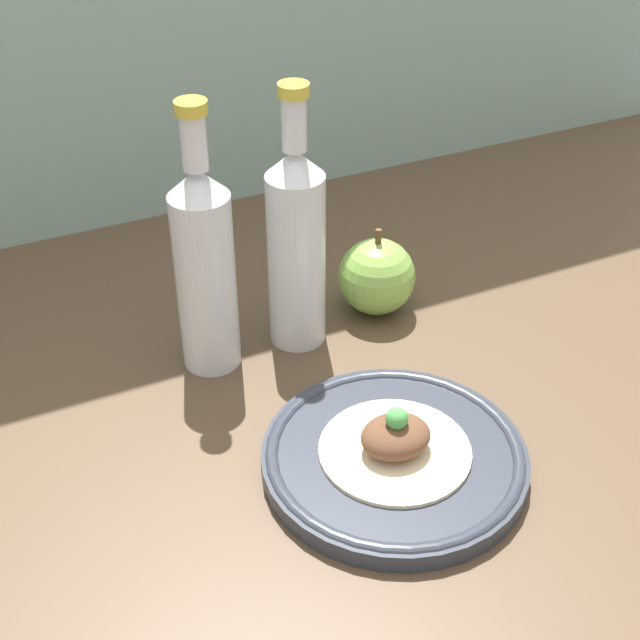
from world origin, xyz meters
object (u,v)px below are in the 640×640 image
Objects in this scene: plated_food at (395,441)px; cider_bottle_left at (208,264)px; plate at (394,457)px; cider_bottle_right at (296,243)px; apple at (377,276)px.

plated_food is 0.48× the size of cider_bottle_left.
cider_bottle_left is at bearing 112.56° from plated_food.
cider_bottle_right is at bearing 89.26° from plate.
cider_bottle_left is 1.00× the size of cider_bottle_right.
apple is at bearing 65.71° from plate.
cider_bottle_left reaches higher than plate.
apple is (19.73, 1.14, -7.41)cm from cider_bottle_left.
plated_food is at bearing 0.00° from plate.
cider_bottle_right reaches higher than plate.
apple is (10.52, 23.31, 3.16)cm from plate.
plate is 2.33× the size of apple.
cider_bottle_left is 21.10cm from apple.
apple is at bearing 6.38° from cider_bottle_right.
plate is 26.22cm from cider_bottle_left.
cider_bottle_right reaches higher than plated_food.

